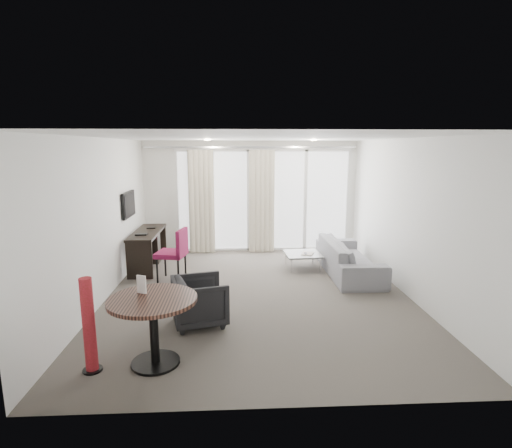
{
  "coord_description": "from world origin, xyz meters",
  "views": [
    {
      "loc": [
        -0.36,
        -6.39,
        2.46
      ],
      "look_at": [
        0.0,
        0.6,
        1.1
      ],
      "focal_mm": 28.0,
      "sensor_mm": 36.0,
      "label": 1
    }
  ],
  "objects_px": {
    "desk_chair": "(171,254)",
    "sofa": "(349,257)",
    "tub_armchair": "(200,301)",
    "round_table": "(154,331)",
    "desk": "(148,249)",
    "rattan_chair_a": "(293,224)",
    "red_lamp": "(89,325)",
    "rattan_chair_b": "(325,219)",
    "coffee_table": "(303,261)"
  },
  "relations": [
    {
      "from": "desk_chair",
      "to": "sofa",
      "type": "height_order",
      "value": "desk_chair"
    },
    {
      "from": "sofa",
      "to": "tub_armchair",
      "type": "bearing_deg",
      "value": 128.17
    },
    {
      "from": "sofa",
      "to": "round_table",
      "type": "bearing_deg",
      "value": 135.41
    },
    {
      "from": "desk",
      "to": "rattan_chair_a",
      "type": "height_order",
      "value": "rattan_chair_a"
    },
    {
      "from": "red_lamp",
      "to": "tub_armchair",
      "type": "bearing_deg",
      "value": 46.73
    },
    {
      "from": "rattan_chair_b",
      "to": "round_table",
      "type": "bearing_deg",
      "value": -103.94
    },
    {
      "from": "tub_armchair",
      "to": "red_lamp",
      "type": "bearing_deg",
      "value": 122.52
    },
    {
      "from": "sofa",
      "to": "desk_chair",
      "type": "bearing_deg",
      "value": 93.86
    },
    {
      "from": "desk_chair",
      "to": "rattan_chair_a",
      "type": "height_order",
      "value": "desk_chair"
    },
    {
      "from": "coffee_table",
      "to": "sofa",
      "type": "height_order",
      "value": "sofa"
    },
    {
      "from": "desk",
      "to": "rattan_chair_b",
      "type": "distance_m",
      "value": 5.16
    },
    {
      "from": "desk_chair",
      "to": "coffee_table",
      "type": "relative_size",
      "value": 1.39
    },
    {
      "from": "desk_chair",
      "to": "round_table",
      "type": "distance_m",
      "value": 2.98
    },
    {
      "from": "rattan_chair_a",
      "to": "rattan_chair_b",
      "type": "bearing_deg",
      "value": 2.44
    },
    {
      "from": "desk",
      "to": "rattan_chair_b",
      "type": "relative_size",
      "value": 1.78
    },
    {
      "from": "red_lamp",
      "to": "coffee_table",
      "type": "relative_size",
      "value": 1.53
    },
    {
      "from": "red_lamp",
      "to": "rattan_chair_b",
      "type": "distance_m",
      "value": 7.91
    },
    {
      "from": "rattan_chair_b",
      "to": "tub_armchair",
      "type": "bearing_deg",
      "value": -104.91
    },
    {
      "from": "desk_chair",
      "to": "round_table",
      "type": "relative_size",
      "value": 0.99
    },
    {
      "from": "desk",
      "to": "tub_armchair",
      "type": "height_order",
      "value": "desk"
    },
    {
      "from": "tub_armchair",
      "to": "coffee_table",
      "type": "height_order",
      "value": "tub_armchair"
    },
    {
      "from": "round_table",
      "to": "rattan_chair_b",
      "type": "distance_m",
      "value": 7.48
    },
    {
      "from": "desk_chair",
      "to": "red_lamp",
      "type": "relative_size",
      "value": 0.91
    },
    {
      "from": "sofa",
      "to": "red_lamp",
      "type": "bearing_deg",
      "value": 130.87
    },
    {
      "from": "red_lamp",
      "to": "rattan_chair_b",
      "type": "height_order",
      "value": "red_lamp"
    },
    {
      "from": "round_table",
      "to": "rattan_chair_b",
      "type": "relative_size",
      "value": 1.09
    },
    {
      "from": "round_table",
      "to": "sofa",
      "type": "distance_m",
      "value": 4.49
    },
    {
      "from": "desk_chair",
      "to": "tub_armchair",
      "type": "height_order",
      "value": "desk_chair"
    },
    {
      "from": "desk_chair",
      "to": "sofa",
      "type": "relative_size",
      "value": 0.44
    },
    {
      "from": "rattan_chair_a",
      "to": "rattan_chair_b",
      "type": "relative_size",
      "value": 0.85
    },
    {
      "from": "desk_chair",
      "to": "desk",
      "type": "bearing_deg",
      "value": 137.58
    },
    {
      "from": "coffee_table",
      "to": "desk_chair",
      "type": "bearing_deg",
      "value": -166.81
    },
    {
      "from": "tub_armchair",
      "to": "rattan_chair_a",
      "type": "height_order",
      "value": "rattan_chair_a"
    },
    {
      "from": "desk",
      "to": "red_lamp",
      "type": "xyz_separation_m",
      "value": [
        0.2,
        -3.92,
        0.16
      ]
    },
    {
      "from": "red_lamp",
      "to": "rattan_chair_b",
      "type": "xyz_separation_m",
      "value": [
        4.11,
        6.75,
        -0.08
      ]
    },
    {
      "from": "desk_chair",
      "to": "rattan_chair_b",
      "type": "relative_size",
      "value": 1.08
    },
    {
      "from": "round_table",
      "to": "sofa",
      "type": "height_order",
      "value": "round_table"
    },
    {
      "from": "red_lamp",
      "to": "rattan_chair_b",
      "type": "bearing_deg",
      "value": 58.65
    },
    {
      "from": "tub_armchair",
      "to": "rattan_chair_b",
      "type": "height_order",
      "value": "rattan_chair_b"
    },
    {
      "from": "rattan_chair_a",
      "to": "desk",
      "type": "bearing_deg",
      "value": -152.7
    },
    {
      "from": "desk_chair",
      "to": "red_lamp",
      "type": "distance_m",
      "value": 3.11
    },
    {
      "from": "desk",
      "to": "coffee_table",
      "type": "bearing_deg",
      "value": -4.2
    },
    {
      "from": "desk_chair",
      "to": "tub_armchair",
      "type": "distance_m",
      "value": 2.04
    },
    {
      "from": "coffee_table",
      "to": "rattan_chair_a",
      "type": "distance_m",
      "value": 2.87
    },
    {
      "from": "desk",
      "to": "round_table",
      "type": "xyz_separation_m",
      "value": [
        0.87,
        -3.8,
        0.02
      ]
    },
    {
      "from": "coffee_table",
      "to": "sofa",
      "type": "bearing_deg",
      "value": -23.58
    },
    {
      "from": "coffee_table",
      "to": "rattan_chair_b",
      "type": "distance_m",
      "value": 3.29
    },
    {
      "from": "sofa",
      "to": "rattan_chair_a",
      "type": "distance_m",
      "value": 3.29
    },
    {
      "from": "desk",
      "to": "rattan_chair_b",
      "type": "height_order",
      "value": "rattan_chair_b"
    },
    {
      "from": "desk",
      "to": "desk_chair",
      "type": "xyz_separation_m",
      "value": [
        0.61,
        -0.84,
        0.11
      ]
    }
  ]
}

